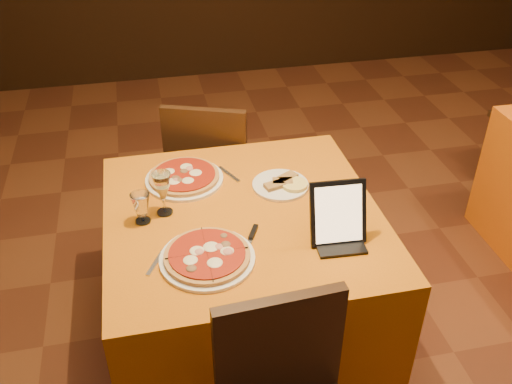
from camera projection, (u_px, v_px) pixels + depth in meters
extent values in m
cube|color=#5E2D19|center=(378.00, 367.00, 2.59)|extent=(6.00, 7.00, 0.01)
cube|color=#CA690D|center=(244.00, 282.00, 2.50)|extent=(1.10, 1.10, 0.75)
cylinder|color=white|center=(207.00, 259.00, 2.05)|extent=(0.35, 0.35, 0.01)
cylinder|color=#AD4C23|center=(207.00, 255.00, 2.04)|extent=(0.31, 0.31, 0.02)
cylinder|color=white|center=(184.00, 179.00, 2.48)|extent=(0.34, 0.34, 0.01)
cylinder|color=#AD4C23|center=(184.00, 176.00, 2.48)|extent=(0.31, 0.31, 0.02)
cylinder|color=white|center=(280.00, 185.00, 2.45)|extent=(0.24, 0.24, 0.01)
cylinder|color=olive|center=(280.00, 182.00, 2.44)|extent=(0.15, 0.15, 0.02)
cube|color=black|center=(338.00, 213.00, 2.09)|extent=(0.22, 0.11, 0.24)
cube|color=silver|center=(247.00, 247.00, 2.11)|extent=(0.11, 0.20, 0.01)
cube|color=#A5A3AA|center=(156.00, 263.00, 2.04)|extent=(0.08, 0.13, 0.01)
cube|color=#AEADB4|center=(229.00, 174.00, 2.53)|extent=(0.08, 0.14, 0.01)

